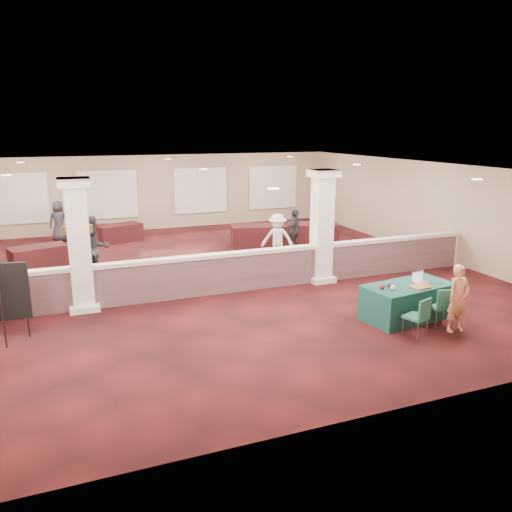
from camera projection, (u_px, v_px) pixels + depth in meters
name	position (u px, v px, depth m)	size (l,w,h in m)	color
ground	(206.00, 278.00, 14.79)	(16.00, 16.00, 0.00)	#431013
wall_back	(156.00, 192.00, 21.62)	(16.00, 0.04, 3.20)	gray
wall_front	(354.00, 322.00, 7.16)	(16.00, 0.04, 3.20)	gray
wall_right	(429.00, 209.00, 17.19)	(0.04, 16.00, 3.20)	gray
ceiling	(204.00, 169.00, 14.00)	(16.00, 16.00, 0.02)	white
partition_wall	(221.00, 273.00, 13.29)	(15.60, 0.28, 1.10)	#503639
column_left	(79.00, 244.00, 11.81)	(0.72, 0.72, 3.20)	white
column_right	(322.00, 226.00, 14.08)	(0.72, 0.72, 3.20)	white
sconce_left	(65.00, 230.00, 11.62)	(0.12, 0.12, 0.18)	brown
sconce_right	(90.00, 228.00, 11.81)	(0.12, 0.12, 0.18)	brown
near_table	(408.00, 301.00, 11.57)	(2.11, 1.06, 0.81)	#0F3931
conf_chair_main	(443.00, 304.00, 11.04)	(0.53, 0.54, 0.89)	#216152
conf_chair_side	(419.00, 314.00, 10.48)	(0.55, 0.55, 0.86)	#216152
easel_board	(3.00, 293.00, 10.04)	(1.00, 0.55, 1.71)	black
woman	(458.00, 298.00, 10.73)	(0.54, 0.36, 1.49)	#E29162
far_table_front_left	(39.00, 257.00, 15.80)	(1.69, 0.85, 0.69)	black
far_table_front_center	(174.00, 266.00, 14.65)	(1.89, 0.95, 0.77)	black
far_table_front_right	(313.00, 233.00, 19.19)	(1.89, 0.95, 0.77)	black
far_table_back_left	(102.00, 234.00, 19.34)	(1.62, 0.81, 0.66)	black
far_table_back_center	(120.00, 233.00, 19.47)	(1.67, 0.84, 0.68)	black
far_table_back_right	(258.00, 236.00, 18.60)	(2.01, 1.01, 0.82)	black
attendee_a	(94.00, 250.00, 14.11)	(0.92, 0.51, 1.92)	black
attendee_b	(277.00, 239.00, 16.24)	(1.04, 0.48, 1.63)	beige
attendee_c	(294.00, 231.00, 17.63)	(0.91, 0.43, 1.55)	black
attendee_d	(59.00, 221.00, 19.37)	(0.78, 0.42, 1.59)	black
laptop_base	(421.00, 283.00, 11.57)	(0.37, 0.26, 0.02)	silver
laptop_screen	(417.00, 276.00, 11.65)	(0.37, 0.01, 0.24)	silver
screen_glow	(418.00, 277.00, 11.65)	(0.33, 0.00, 0.21)	silver
knitting	(420.00, 287.00, 11.25)	(0.44, 0.33, 0.03)	orange
yarn_cream	(393.00, 287.00, 11.06)	(0.12, 0.12, 0.12)	beige
yarn_red	(382.00, 287.00, 11.13)	(0.11, 0.11, 0.11)	maroon
yarn_grey	(389.00, 284.00, 11.32)	(0.12, 0.12, 0.12)	#46464A
scissors	(442.00, 283.00, 11.55)	(0.13, 0.03, 0.01)	#B11220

